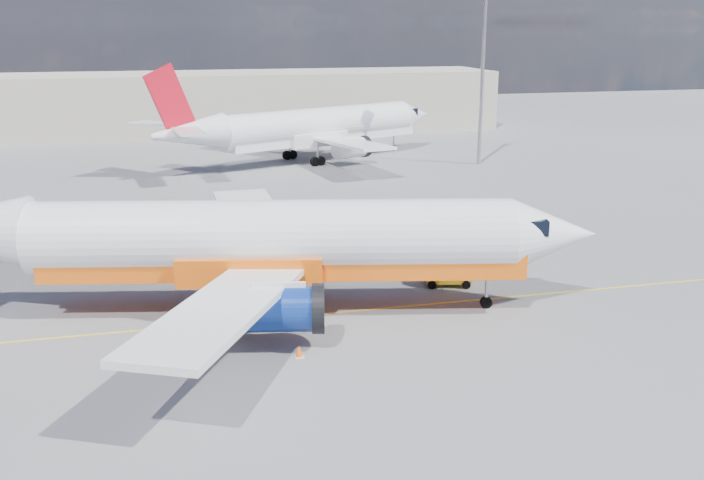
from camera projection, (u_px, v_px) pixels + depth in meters
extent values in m
plane|color=slate|center=(315.00, 338.00, 37.50)|extent=(240.00, 240.00, 0.00)
cube|color=yellow|center=(303.00, 316.00, 40.30)|extent=(70.00, 0.15, 0.01)
cube|color=beige|center=(241.00, 102.00, 107.66)|extent=(70.00, 14.00, 8.00)
cylinder|color=white|center=(273.00, 237.00, 39.99)|extent=(24.72, 8.94, 3.78)
cone|color=white|center=(554.00, 234.00, 40.44)|extent=(5.16, 4.65, 3.78)
cube|color=black|center=(524.00, 223.00, 40.22)|extent=(2.40, 2.90, 0.78)
cube|color=#F25F0F|center=(284.00, 260.00, 40.35)|extent=(24.58, 8.29, 1.34)
cube|color=white|center=(254.00, 219.00, 47.71)|extent=(3.94, 13.45, 0.89)
cube|color=white|center=(221.00, 309.00, 32.71)|extent=(9.12, 13.54, 0.89)
cylinder|color=navy|center=(289.00, 248.00, 45.38)|extent=(4.37, 2.92, 2.11)
cylinder|color=navy|center=(279.00, 309.00, 35.74)|extent=(4.37, 2.92, 2.11)
cylinder|color=black|center=(320.00, 248.00, 45.44)|extent=(1.04, 2.40, 2.34)
cylinder|color=black|center=(318.00, 308.00, 35.79)|extent=(1.04, 2.40, 2.34)
cylinder|color=#9C9CA4|center=(487.00, 283.00, 41.03)|extent=(0.24, 0.24, 2.34)
cylinder|color=black|center=(486.00, 302.00, 41.32)|extent=(0.67, 0.39, 0.62)
cylinder|color=black|center=(238.00, 285.00, 43.43)|extent=(1.07, 0.63, 1.00)
cylinder|color=black|center=(226.00, 320.00, 38.29)|extent=(1.07, 0.63, 1.00)
cylinder|color=white|center=(319.00, 125.00, 84.64)|extent=(23.17, 13.24, 3.68)
cone|color=white|center=(414.00, 115.00, 93.13)|extent=(5.46, 5.14, 3.68)
cone|color=white|center=(188.00, 134.00, 75.08)|extent=(8.34, 6.33, 3.49)
cube|color=black|center=(405.00, 111.00, 92.05)|extent=(2.71, 3.03, 0.76)
cube|color=white|center=(323.00, 136.00, 85.30)|extent=(22.90, 12.65, 1.30)
cube|color=white|center=(269.00, 128.00, 89.61)|extent=(10.80, 12.31, 0.87)
cube|color=white|center=(351.00, 143.00, 78.24)|extent=(5.79, 13.40, 0.87)
cylinder|color=white|center=(298.00, 138.00, 89.16)|extent=(4.40, 3.49, 2.06)
cylinder|color=white|center=(351.00, 148.00, 81.85)|extent=(4.40, 3.49, 2.06)
cylinder|color=black|center=(310.00, 136.00, 90.20)|extent=(1.44, 2.29, 2.27)
cylinder|color=black|center=(364.00, 146.00, 82.89)|extent=(1.44, 2.29, 2.27)
cube|color=red|center=(170.00, 100.00, 73.21)|extent=(4.75, 2.41, 6.75)
cube|color=white|center=(156.00, 124.00, 76.51)|extent=(5.41, 5.59, 0.19)
cube|color=white|center=(189.00, 131.00, 71.31)|extent=(2.98, 5.65, 0.19)
cylinder|color=#9C9CA4|center=(394.00, 139.00, 91.85)|extent=(0.26, 0.26, 2.27)
cylinder|color=black|center=(393.00, 148.00, 92.13)|extent=(0.66, 0.49, 0.61)
cylinder|color=black|center=(290.00, 155.00, 86.20)|extent=(1.06, 0.78, 0.97)
cylinder|color=black|center=(318.00, 161.00, 82.30)|extent=(1.06, 0.78, 0.97)
cylinder|color=black|center=(430.00, 277.00, 45.62)|extent=(0.52, 0.31, 0.49)
cylinder|color=black|center=(432.00, 285.00, 44.31)|extent=(0.52, 0.31, 0.49)
cylinder|color=black|center=(463.00, 277.00, 45.62)|extent=(0.52, 0.31, 0.49)
cylinder|color=black|center=(466.00, 285.00, 44.31)|extent=(0.52, 0.31, 0.49)
cube|color=gold|center=(448.00, 273.00, 44.83)|extent=(2.79, 1.94, 0.97)
cube|color=black|center=(440.00, 260.00, 44.62)|extent=(1.42, 1.42, 0.58)
cube|color=white|center=(299.00, 357.00, 35.33)|extent=(0.40, 0.40, 0.04)
cone|color=#FF620A|center=(299.00, 351.00, 35.26)|extent=(0.34, 0.34, 0.51)
cylinder|color=#9C9CA4|center=(482.00, 78.00, 81.10)|extent=(0.40, 0.40, 18.03)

